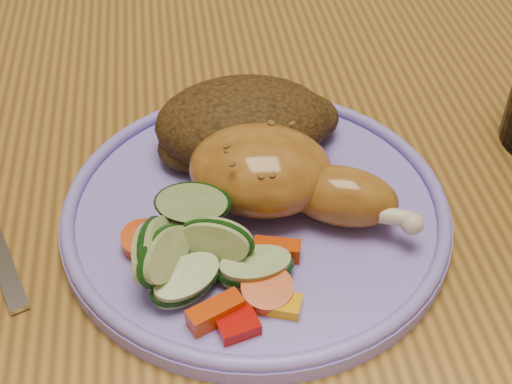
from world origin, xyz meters
TOP-DOWN VIEW (x-y plane):
  - dining_table at (0.00, 0.00)m, footprint 0.90×1.40m
  - chair_far at (0.00, 0.63)m, footprint 0.42×0.42m
  - plate at (-0.06, -0.14)m, footprint 0.28×0.28m
  - plate_rim at (-0.06, -0.14)m, footprint 0.28×0.28m
  - chicken_leg at (-0.04, -0.14)m, footprint 0.16×0.12m
  - rice_pilaf at (-0.06, -0.07)m, footprint 0.14×0.10m
  - vegetable_pile at (-0.11, -0.19)m, footprint 0.12×0.12m

SIDE VIEW (x-z plane):
  - chair_far at x=0.00m, z-range 0.04..0.95m
  - dining_table at x=0.00m, z-range 0.29..1.04m
  - plate at x=-0.06m, z-range 0.75..0.76m
  - plate_rim at x=-0.06m, z-range 0.76..0.77m
  - vegetable_pile at x=-0.11m, z-range 0.75..0.81m
  - rice_pilaf at x=-0.06m, z-range 0.76..0.81m
  - chicken_leg at x=-0.04m, z-range 0.76..0.81m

